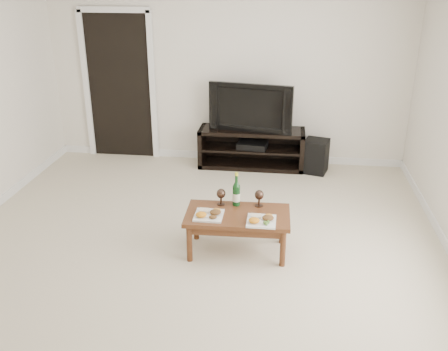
% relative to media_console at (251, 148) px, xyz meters
% --- Properties ---
extents(floor, '(5.50, 5.50, 0.00)m').
position_rel_media_console_xyz_m(floor, '(-0.38, -2.50, -0.28)').
color(floor, beige).
rests_on(floor, ground).
extents(back_wall, '(5.00, 0.04, 2.60)m').
position_rel_media_console_xyz_m(back_wall, '(-0.38, 0.27, 1.02)').
color(back_wall, white).
rests_on(back_wall, ground).
extents(doorway, '(0.90, 0.02, 2.05)m').
position_rel_media_console_xyz_m(doorway, '(-1.93, 0.24, 0.75)').
color(doorway, black).
rests_on(doorway, ground).
extents(media_console, '(1.46, 0.45, 0.55)m').
position_rel_media_console_xyz_m(media_console, '(0.00, 0.00, 0.00)').
color(media_console, black).
rests_on(media_console, ground).
extents(television, '(1.15, 0.34, 0.66)m').
position_rel_media_console_xyz_m(television, '(0.00, 0.00, 0.60)').
color(television, black).
rests_on(television, media_console).
extents(av_receiver, '(0.43, 0.34, 0.08)m').
position_rel_media_console_xyz_m(av_receiver, '(0.01, -0.01, 0.05)').
color(av_receiver, black).
rests_on(av_receiver, media_console).
extents(subwoofer, '(0.38, 0.38, 0.46)m').
position_rel_media_console_xyz_m(subwoofer, '(0.89, -0.09, -0.04)').
color(subwoofer, black).
rests_on(subwoofer, ground).
extents(coffee_table, '(1.02, 0.58, 0.42)m').
position_rel_media_console_xyz_m(coffee_table, '(0.04, -2.31, -0.07)').
color(coffee_table, '#5A3119').
rests_on(coffee_table, ground).
extents(plate_left, '(0.27, 0.27, 0.07)m').
position_rel_media_console_xyz_m(plate_left, '(-0.23, -2.40, 0.18)').
color(plate_left, white).
rests_on(plate_left, coffee_table).
extents(plate_right, '(0.27, 0.27, 0.07)m').
position_rel_media_console_xyz_m(plate_right, '(0.28, -2.45, 0.18)').
color(plate_right, white).
rests_on(plate_right, coffee_table).
extents(wine_bottle, '(0.07, 0.07, 0.35)m').
position_rel_media_console_xyz_m(wine_bottle, '(0.01, -2.12, 0.32)').
color(wine_bottle, '#0F3815').
rests_on(wine_bottle, coffee_table).
extents(goblet_left, '(0.09, 0.09, 0.17)m').
position_rel_media_console_xyz_m(goblet_left, '(-0.14, -2.13, 0.23)').
color(goblet_left, '#37261E').
rests_on(goblet_left, coffee_table).
extents(goblet_right, '(0.09, 0.09, 0.17)m').
position_rel_media_console_xyz_m(goblet_right, '(0.23, -2.12, 0.23)').
color(goblet_right, '#37261E').
rests_on(goblet_right, coffee_table).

